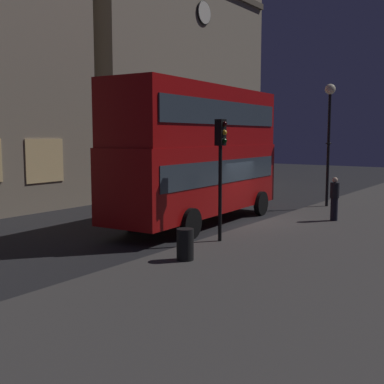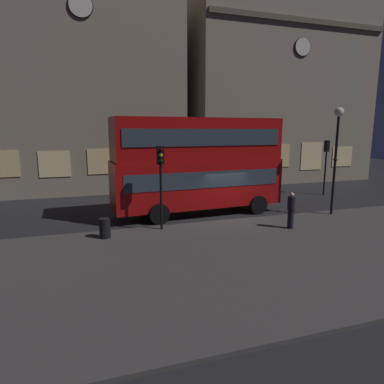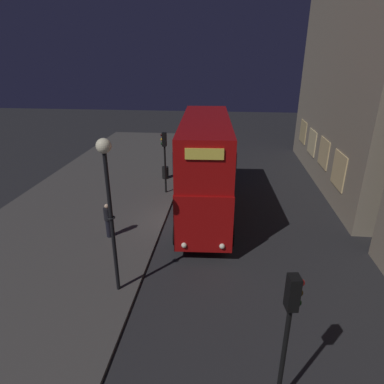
% 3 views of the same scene
% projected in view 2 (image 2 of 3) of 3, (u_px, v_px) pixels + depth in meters
% --- Properties ---
extents(ground_plane, '(80.00, 80.00, 0.00)m').
position_uv_depth(ground_plane, '(227.00, 218.00, 18.56)').
color(ground_plane, '#232326').
extents(sidewalk_slab, '(44.00, 9.96, 0.12)m').
position_uv_depth(sidewalk_slab, '(285.00, 252.00, 13.22)').
color(sidewalk_slab, '#423F3D').
rests_on(sidewalk_slab, ground).
extents(building_with_clock, '(16.55, 9.52, 19.53)m').
position_uv_depth(building_with_clock, '(74.00, 69.00, 27.20)').
color(building_with_clock, gray).
rests_on(building_with_clock, ground).
extents(building_plain_facade, '(17.32, 9.93, 16.81)m').
position_uv_depth(building_plain_facade, '(270.00, 94.00, 33.43)').
color(building_plain_facade, gray).
rests_on(building_plain_facade, ground).
extents(double_decker_bus, '(9.95, 3.26, 5.50)m').
position_uv_depth(double_decker_bus, '(198.00, 162.00, 18.93)').
color(double_decker_bus, '#9E0C0C').
rests_on(double_decker_bus, ground).
extents(traffic_light_near_kerb, '(0.32, 0.36, 3.99)m').
position_uv_depth(traffic_light_near_kerb, '(161.00, 170.00, 15.51)').
color(traffic_light_near_kerb, black).
rests_on(traffic_light_near_kerb, sidewalk_slab).
extents(traffic_light_far_side, '(0.35, 0.38, 4.09)m').
position_uv_depth(traffic_light_far_side, '(326.00, 156.00, 24.78)').
color(traffic_light_far_side, black).
rests_on(traffic_light_far_side, ground).
extents(street_lamp, '(0.51, 0.51, 5.93)m').
position_uv_depth(street_lamp, '(337.00, 137.00, 18.15)').
color(street_lamp, black).
rests_on(street_lamp, sidewalk_slab).
extents(pedestrian, '(0.37, 0.37, 1.78)m').
position_uv_depth(pedestrian, '(291.00, 210.00, 16.04)').
color(pedestrian, black).
rests_on(pedestrian, sidewalk_slab).
extents(litter_bin, '(0.48, 0.48, 0.89)m').
position_uv_depth(litter_bin, '(105.00, 228.00, 14.68)').
color(litter_bin, black).
rests_on(litter_bin, sidewalk_slab).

